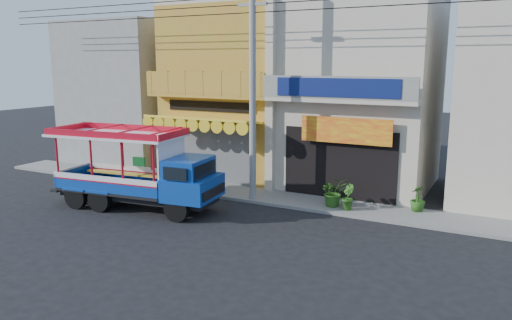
{
  "coord_description": "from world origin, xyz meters",
  "views": [
    {
      "loc": [
        8.08,
        -13.72,
        5.48
      ],
      "look_at": [
        -0.43,
        2.5,
        1.88
      ],
      "focal_mm": 35.0,
      "sensor_mm": 36.0,
      "label": 1
    }
  ],
  "objects_px": {
    "potted_plant_a": "(333,192)",
    "potted_plant_b": "(347,197)",
    "green_sign": "(139,169)",
    "potted_plant_c": "(418,198)",
    "songthaew_truck": "(147,172)",
    "utility_pole": "(256,74)"
  },
  "relations": [
    {
      "from": "potted_plant_a",
      "to": "potted_plant_b",
      "type": "relative_size",
      "value": 1.16
    },
    {
      "from": "green_sign",
      "to": "potted_plant_b",
      "type": "height_order",
      "value": "green_sign"
    },
    {
      "from": "potted_plant_a",
      "to": "potted_plant_c",
      "type": "distance_m",
      "value": 3.06
    },
    {
      "from": "potted_plant_b",
      "to": "songthaew_truck",
      "type": "bearing_deg",
      "value": 90.31
    },
    {
      "from": "utility_pole",
      "to": "songthaew_truck",
      "type": "xyz_separation_m",
      "value": [
        -3.11,
        -2.85,
        -3.56
      ]
    },
    {
      "from": "utility_pole",
      "to": "potted_plant_b",
      "type": "distance_m",
      "value": 5.76
    },
    {
      "from": "utility_pole",
      "to": "potted_plant_a",
      "type": "height_order",
      "value": "utility_pole"
    },
    {
      "from": "songthaew_truck",
      "to": "potted_plant_c",
      "type": "xyz_separation_m",
      "value": [
        9.1,
        4.15,
        -0.88
      ]
    },
    {
      "from": "green_sign",
      "to": "potted_plant_b",
      "type": "distance_m",
      "value": 10.29
    },
    {
      "from": "utility_pole",
      "to": "potted_plant_c",
      "type": "distance_m",
      "value": 7.57
    },
    {
      "from": "potted_plant_c",
      "to": "potted_plant_a",
      "type": "bearing_deg",
      "value": -45.32
    },
    {
      "from": "utility_pole",
      "to": "green_sign",
      "type": "relative_size",
      "value": 28.43
    },
    {
      "from": "potted_plant_b",
      "to": "potted_plant_c",
      "type": "bearing_deg",
      "value": -91.38
    },
    {
      "from": "potted_plant_a",
      "to": "potted_plant_b",
      "type": "bearing_deg",
      "value": -61.86
    },
    {
      "from": "potted_plant_b",
      "to": "potted_plant_c",
      "type": "xyz_separation_m",
      "value": [
        2.34,
        1.0,
        0.0
      ]
    },
    {
      "from": "potted_plant_a",
      "to": "potted_plant_c",
      "type": "height_order",
      "value": "potted_plant_a"
    },
    {
      "from": "songthaew_truck",
      "to": "green_sign",
      "type": "bearing_deg",
      "value": 134.24
    },
    {
      "from": "utility_pole",
      "to": "green_sign",
      "type": "height_order",
      "value": "utility_pole"
    },
    {
      "from": "potted_plant_a",
      "to": "potted_plant_b",
      "type": "xyz_separation_m",
      "value": [
        0.61,
        -0.19,
        -0.07
      ]
    },
    {
      "from": "potted_plant_b",
      "to": "potted_plant_a",
      "type": "bearing_deg",
      "value": 48.0
    },
    {
      "from": "potted_plant_a",
      "to": "green_sign",
      "type": "bearing_deg",
      "value": 133.88
    },
    {
      "from": "utility_pole",
      "to": "potted_plant_c",
      "type": "relative_size",
      "value": 29.19
    }
  ]
}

